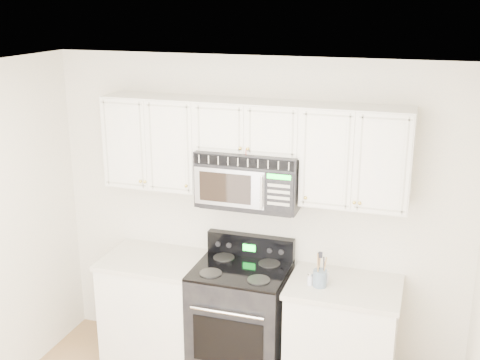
% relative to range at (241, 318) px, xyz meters
% --- Properties ---
extents(room, '(3.51, 3.51, 2.61)m').
position_rel_range_xyz_m(room, '(0.04, -1.43, 0.82)').
color(room, olive).
rests_on(room, ground).
extents(base_cabinet_left, '(0.86, 0.65, 0.92)m').
position_rel_range_xyz_m(base_cabinet_left, '(-0.76, 0.00, -0.06)').
color(base_cabinet_left, silver).
rests_on(base_cabinet_left, ground).
extents(base_cabinet_right, '(0.86, 0.65, 0.92)m').
position_rel_range_xyz_m(base_cabinet_right, '(0.84, 0.00, -0.06)').
color(base_cabinet_right, silver).
rests_on(base_cabinet_right, ground).
extents(range, '(0.75, 0.68, 1.12)m').
position_rel_range_xyz_m(range, '(0.00, 0.00, 0.00)').
color(range, black).
rests_on(range, ground).
extents(upper_cabinets, '(2.44, 0.37, 0.75)m').
position_rel_range_xyz_m(upper_cabinets, '(0.04, 0.15, 1.45)').
color(upper_cabinets, silver).
rests_on(upper_cabinets, ground).
extents(microwave, '(0.80, 0.45, 0.44)m').
position_rel_range_xyz_m(microwave, '(0.04, 0.11, 1.19)').
color(microwave, black).
rests_on(microwave, ground).
extents(utensil_crock, '(0.11, 0.11, 0.28)m').
position_rel_range_xyz_m(utensil_crock, '(0.66, -0.09, 0.51)').
color(utensil_crock, slate).
rests_on(utensil_crock, base_cabinet_right).
extents(shaker_salt, '(0.04, 0.04, 0.10)m').
position_rel_range_xyz_m(shaker_salt, '(0.58, -0.09, 0.49)').
color(shaker_salt, silver).
rests_on(shaker_salt, base_cabinet_right).
extents(shaker_pepper, '(0.05, 0.05, 0.11)m').
position_rel_range_xyz_m(shaker_pepper, '(0.69, -0.01, 0.49)').
color(shaker_pepper, silver).
rests_on(shaker_pepper, base_cabinet_right).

